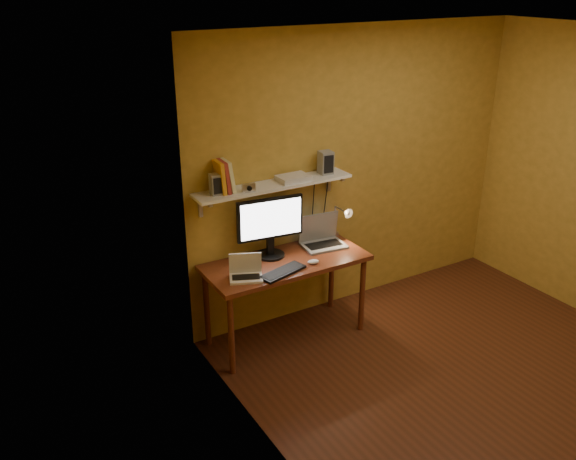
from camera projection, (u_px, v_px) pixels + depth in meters
room at (491, 229)px, 4.34m from camera, size 3.44×3.24×2.64m
desk at (286, 269)px, 5.16m from camera, size 1.40×0.60×0.75m
wall_shelf at (274, 185)px, 5.04m from camera, size 1.40×0.25×0.21m
monitor at (270, 224)px, 5.09m from camera, size 0.58×0.27×0.52m
laptop at (321, 237)px, 5.39m from camera, size 0.40×0.31×0.28m
netbook at (246, 271)px, 4.82m from camera, size 0.31×0.27×0.20m
keyboard at (283, 272)px, 4.90m from camera, size 0.43×0.24×0.02m
mouse at (313, 262)px, 5.06m from camera, size 0.11×0.08×0.03m
desk_lamp at (342, 218)px, 5.45m from camera, size 0.09×0.23×0.38m
speaker_left at (216, 184)px, 4.76m from camera, size 0.10×0.10×0.17m
speaker_right at (326, 163)px, 5.24m from camera, size 0.12×0.12×0.20m
books at (224, 176)px, 4.79m from camera, size 0.14×0.18×0.26m
shelf_camera at (249, 188)px, 4.84m from camera, size 0.11×0.06×0.07m
router at (293, 178)px, 5.10m from camera, size 0.27×0.18×0.04m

